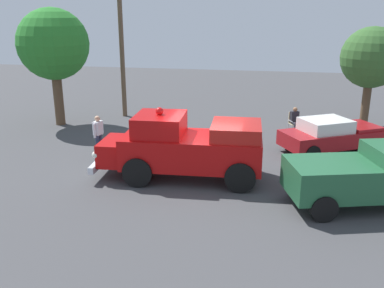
{
  "coord_description": "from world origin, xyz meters",
  "views": [
    {
      "loc": [
        13.92,
        2.32,
        5.74
      ],
      "look_at": [
        0.07,
        -0.45,
        1.29
      ],
      "focal_mm": 39.07,
      "sensor_mm": 36.0,
      "label": 1
    }
  ],
  "objects": [
    {
      "name": "oak_tree_left",
      "position": [
        -8.88,
        7.03,
        3.55
      ],
      "size": [
        3.08,
        3.08,
        5.13
      ],
      "color": "brown",
      "rests_on": "ground"
    },
    {
      "name": "vintage_fire_truck",
      "position": [
        0.08,
        -0.68,
        1.2
      ],
      "size": [
        2.63,
        6.07,
        2.59
      ],
      "color": "black",
      "rests_on": "ground"
    },
    {
      "name": "spectator_standing",
      "position": [
        -1.78,
        -4.82,
        0.96
      ],
      "size": [
        0.65,
        0.32,
        1.68
      ],
      "color": "#2D334C",
      "rests_on": "ground"
    },
    {
      "name": "parked_pickup",
      "position": [
        1.26,
        5.19,
        0.99
      ],
      "size": [
        3.09,
        5.11,
        1.9
      ],
      "color": "black",
      "rests_on": "ground"
    },
    {
      "name": "traffic_cone",
      "position": [
        -2.82,
        -3.0,
        0.31
      ],
      "size": [
        0.4,
        0.4,
        0.64
      ],
      "color": "orange",
      "rests_on": "ground"
    },
    {
      "name": "classic_hot_rod",
      "position": [
        -4.1,
        4.82,
        0.75
      ],
      "size": [
        3.8,
        4.7,
        1.46
      ],
      "color": "black",
      "rests_on": "ground"
    },
    {
      "name": "oak_tree_right",
      "position": [
        -6.06,
        -8.88,
        4.18
      ],
      "size": [
        3.63,
        3.63,
        6.04
      ],
      "color": "brown",
      "rests_on": "ground"
    },
    {
      "name": "lawn_chair_near_truck",
      "position": [
        -6.93,
        3.35,
        0.59
      ],
      "size": [
        0.65,
        0.65,
        1.02
      ],
      "color": "#B7BABF",
      "rests_on": "ground"
    },
    {
      "name": "ground_plane",
      "position": [
        0.0,
        0.0,
        0.0
      ],
      "size": [
        60.0,
        60.0,
        0.0
      ],
      "primitive_type": "plane",
      "color": "#424244"
    },
    {
      "name": "utility_pole",
      "position": [
        -8.56,
        -6.15,
        4.05
      ],
      "size": [
        0.48,
        1.69,
        7.8
      ],
      "color": "brown",
      "rests_on": "ground"
    },
    {
      "name": "spectator_seated",
      "position": [
        -6.81,
        3.41,
        0.7
      ],
      "size": [
        0.64,
        0.56,
        1.29
      ],
      "color": "#383842",
      "rests_on": "ground"
    },
    {
      "name": "lawn_chair_by_car",
      "position": [
        -3.56,
        0.38,
        0.59
      ],
      "size": [
        0.55,
        0.53,
        1.02
      ],
      "color": "#B7BABF",
      "rests_on": "ground"
    }
  ]
}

